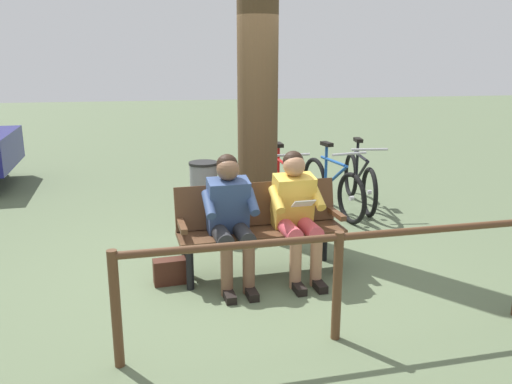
# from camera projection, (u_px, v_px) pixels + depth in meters

# --- Properties ---
(ground_plane) EXTENTS (40.00, 40.00, 0.00)m
(ground_plane) POSITION_uv_depth(u_px,v_px,m) (241.00, 270.00, 5.24)
(ground_plane) COLOR #566647
(bench) EXTENTS (1.63, 0.60, 0.87)m
(bench) POSITION_uv_depth(u_px,v_px,m) (259.00, 222.00, 5.10)
(bench) COLOR #51331E
(bench) RESTS_ON ground
(person_reading) EXTENTS (0.51, 0.79, 1.20)m
(person_reading) POSITION_uv_depth(u_px,v_px,m) (296.00, 209.00, 4.98)
(person_reading) COLOR gold
(person_reading) RESTS_ON ground
(person_companion) EXTENTS (0.51, 0.79, 1.20)m
(person_companion) POSITION_uv_depth(u_px,v_px,m) (230.00, 214.00, 4.82)
(person_companion) COLOR #334772
(person_companion) RESTS_ON ground
(handbag) EXTENTS (0.31, 0.17, 0.24)m
(handbag) POSITION_uv_depth(u_px,v_px,m) (170.00, 271.00, 4.90)
(handbag) COLOR #3F1E14
(handbag) RESTS_ON ground
(tree_trunk) EXTENTS (0.46, 0.46, 3.98)m
(tree_trunk) POSITION_uv_depth(u_px,v_px,m) (258.00, 63.00, 5.89)
(tree_trunk) COLOR #4C3823
(tree_trunk) RESTS_ON ground
(litter_bin) EXTENTS (0.34, 0.34, 0.88)m
(litter_bin) POSITION_uv_depth(u_px,v_px,m) (204.00, 199.00, 6.16)
(litter_bin) COLOR slate
(litter_bin) RESTS_ON ground
(bicycle_purple) EXTENTS (0.48, 1.68, 0.94)m
(bicycle_purple) POSITION_uv_depth(u_px,v_px,m) (360.00, 181.00, 7.36)
(bicycle_purple) COLOR black
(bicycle_purple) RESTS_ON ground
(bicycle_silver) EXTENTS (0.50, 1.66, 0.94)m
(bicycle_silver) POSITION_uv_depth(u_px,v_px,m) (332.00, 187.00, 7.04)
(bicycle_silver) COLOR black
(bicycle_silver) RESTS_ON ground
(bicycle_red) EXTENTS (0.48, 1.68, 0.94)m
(bicycle_red) POSITION_uv_depth(u_px,v_px,m) (282.00, 188.00, 6.98)
(bicycle_red) COLOR black
(bicycle_red) RESTS_ON ground
(railing_fence) EXTENTS (3.23, 0.24, 0.85)m
(railing_fence) POSITION_uv_depth(u_px,v_px,m) (338.00, 265.00, 3.83)
(railing_fence) COLOR #51331E
(railing_fence) RESTS_ON ground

